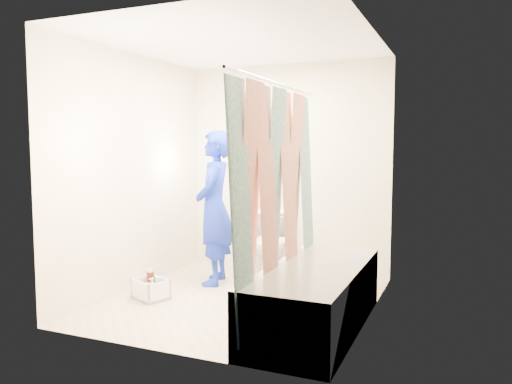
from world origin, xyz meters
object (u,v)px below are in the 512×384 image
at_px(bathtub, 315,295).
at_px(cleaning_caddy, 151,290).
at_px(toilet, 269,244).
at_px(plumber, 214,208).

bearing_deg(bathtub, cleaning_caddy, 175.69).
xyz_separation_m(toilet, cleaning_caddy, (-0.71, -1.26, -0.27)).
bearing_deg(toilet, plumber, -152.53).
distance_m(toilet, cleaning_caddy, 1.47).
relative_size(toilet, cleaning_caddy, 1.86).
bearing_deg(plumber, cleaning_caddy, -37.64).
relative_size(bathtub, cleaning_caddy, 4.48).
relative_size(bathtub, toilet, 2.41).
xyz_separation_m(toilet, plumber, (-0.42, -0.51, 0.45)).
distance_m(plumber, cleaning_caddy, 1.08).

